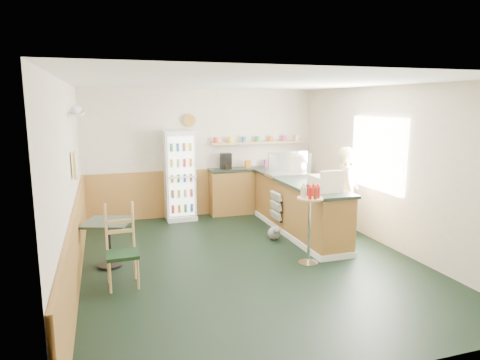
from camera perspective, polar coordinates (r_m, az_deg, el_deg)
name	(u,v)px	position (r m, az deg, el deg)	size (l,w,h in m)	color
ground	(248,261)	(6.76, 1.10, -10.73)	(6.00, 6.00, 0.00)	black
room_envelope	(221,158)	(7.00, -2.57, 2.90)	(5.04, 6.02, 2.72)	beige
service_counter	(298,209)	(8.06, 7.74, -3.88)	(0.68, 3.01, 1.01)	#A77235
back_counter	(258,188)	(9.53, 2.40, -1.05)	(2.24, 0.42, 1.69)	#A77235
drinks_fridge	(180,176)	(8.95, -8.04, 0.59)	(0.61, 0.53, 1.86)	white
display_case	(288,164)	(8.35, 6.41, 2.09)	(0.81, 0.42, 0.46)	silver
cash_register	(325,183)	(7.07, 11.30, -0.43)	(0.42, 0.45, 0.25)	beige
shopkeeper	(347,193)	(7.87, 14.04, -1.71)	(0.55, 0.40, 1.66)	tan
condiment_stand	(310,212)	(6.49, 9.28, -4.17)	(0.39, 0.39, 1.20)	silver
newspaper_rack	(276,206)	(8.09, 4.83, -3.52)	(0.09, 0.45, 0.53)	black
cafe_table	(108,235)	(6.68, -17.16, -6.98)	(0.81, 0.81, 0.70)	black
cafe_chair	(121,243)	(6.00, -15.54, -8.04)	(0.43, 0.43, 1.11)	black
dog_doorstop	(274,233)	(7.71, 4.62, -7.02)	(0.23, 0.30, 0.28)	gray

